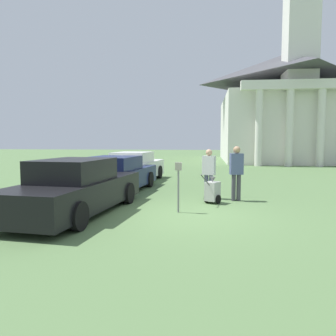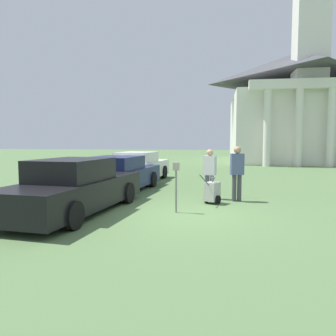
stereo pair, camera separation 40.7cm
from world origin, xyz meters
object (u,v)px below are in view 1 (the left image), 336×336
at_px(parked_car_black, 77,189).
at_px(person_supervisor, 236,170).
at_px(equipment_cart, 212,191).
at_px(person_worker, 209,171).
at_px(parking_meter, 178,178).
at_px(parked_car_white, 134,168).
at_px(church, 284,104).
at_px(parked_car_navy, 115,175).

relative_size(parked_car_black, person_supervisor, 2.97).
relative_size(person_supervisor, equipment_cart, 1.81).
bearing_deg(person_worker, parking_meter, 88.67).
relative_size(parked_car_white, church, 0.23).
relative_size(parked_car_black, person_worker, 3.17).
xyz_separation_m(parked_car_navy, parking_meter, (2.73, -3.28, 0.32)).
distance_m(parked_car_black, parked_car_navy, 3.74).
distance_m(parking_meter, person_worker, 2.44).
xyz_separation_m(parked_car_black, person_worker, (3.58, 2.74, 0.28)).
bearing_deg(parking_meter, equipment_cart, 56.33).
height_order(parked_car_white, parking_meter, parked_car_white).
bearing_deg(parking_meter, person_worker, 69.56).
bearing_deg(person_supervisor, parked_car_white, -57.15).
relative_size(parked_car_navy, equipment_cart, 5.34).
distance_m(person_supervisor, equipment_cart, 1.15).
bearing_deg(parked_car_navy, church, 68.69).
relative_size(parked_car_white, equipment_cart, 5.02).
bearing_deg(church, parking_meter, -108.75).
height_order(parked_car_navy, equipment_cart, parked_car_navy).
relative_size(person_worker, person_supervisor, 0.94).
bearing_deg(parked_car_navy, person_supervisor, -9.79).
relative_size(person_worker, equipment_cart, 1.70).
xyz_separation_m(parked_car_navy, person_worker, (3.58, -0.99, 0.32)).
relative_size(parked_car_black, parking_meter, 3.85).
bearing_deg(church, parked_car_navy, -117.62).
distance_m(parked_car_navy, church, 24.08).
bearing_deg(parking_meter, parked_car_black, -170.46).
bearing_deg(parked_car_white, parked_car_black, -83.69).
bearing_deg(equipment_cart, church, 101.39).
xyz_separation_m(parking_meter, equipment_cart, (0.97, 1.45, -0.58)).
bearing_deg(person_worker, parked_car_navy, 3.60).
relative_size(parked_car_black, parked_car_white, 1.07).
bearing_deg(parked_car_navy, parking_meter, -43.88).
distance_m(equipment_cart, church, 24.39).
relative_size(parking_meter, person_supervisor, 0.77).
bearing_deg(equipment_cart, parked_car_navy, -177.25).
xyz_separation_m(parking_meter, person_worker, (0.85, 2.28, -0.01)).
xyz_separation_m(parked_car_white, person_supervisor, (4.48, -4.58, 0.36)).
xyz_separation_m(parking_meter, church, (8.21, 24.18, 4.50)).
distance_m(person_worker, church, 23.54).
height_order(parked_car_white, church, church).
bearing_deg(equipment_cart, parked_car_white, 154.93).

